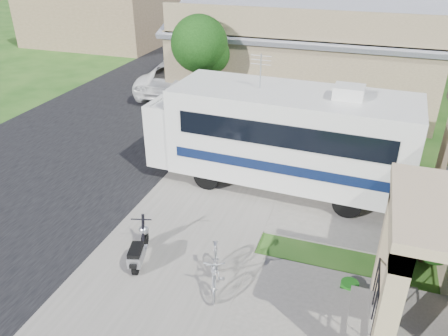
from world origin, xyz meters
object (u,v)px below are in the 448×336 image
(bicycle, at_px, (215,270))
(pickup_truck, at_px, (182,75))
(garden_hose, at_px, (349,287))
(scooter, at_px, (139,250))
(van, at_px, (219,45))
(shrub, at_px, (433,221))
(motorhome, at_px, (281,134))

(bicycle, height_order, pickup_truck, pickup_truck)
(bicycle, bearing_deg, garden_hose, -0.44)
(scooter, bearing_deg, pickup_truck, 93.49)
(bicycle, height_order, van, van)
(pickup_truck, height_order, garden_hose, pickup_truck)
(scooter, relative_size, van, 0.23)
(shrub, xyz_separation_m, garden_hose, (-1.71, -1.73, -1.12))
(scooter, height_order, van, van)
(shrub, height_order, pickup_truck, shrub)
(scooter, bearing_deg, van, 88.20)
(motorhome, bearing_deg, pickup_truck, 133.34)
(shrub, distance_m, van, 21.40)
(pickup_truck, bearing_deg, van, -88.60)
(scooter, distance_m, garden_hose, 5.17)
(van, xyz_separation_m, garden_hose, (10.12, -19.56, -0.86))
(garden_hose, bearing_deg, pickup_truck, 127.92)
(motorhome, distance_m, garden_hose, 5.40)
(shrub, relative_size, garden_hose, 5.67)
(motorhome, bearing_deg, shrub, -28.36)
(motorhome, height_order, bicycle, motorhome)
(garden_hose, bearing_deg, shrub, 45.26)
(shrub, height_order, scooter, shrub)
(bicycle, distance_m, van, 21.67)
(van, relative_size, garden_hose, 15.67)
(bicycle, bearing_deg, scooter, 158.48)
(van, bearing_deg, garden_hose, -57.26)
(pickup_truck, xyz_separation_m, van, (-0.44, 7.12, 0.07))
(scooter, distance_m, van, 20.93)
(shrub, relative_size, van, 0.36)
(van, bearing_deg, shrub, -51.05)
(bicycle, xyz_separation_m, pickup_truck, (-6.67, 13.35, 0.37))
(motorhome, relative_size, van, 1.28)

